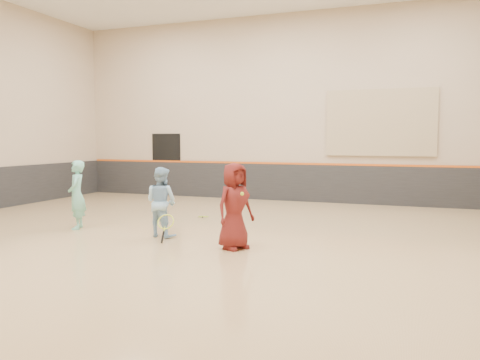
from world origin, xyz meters
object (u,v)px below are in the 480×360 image
(girl, at_px, (77,195))
(young_man, at_px, (235,206))
(spare_racket, at_px, (203,215))
(instructor, at_px, (161,202))

(girl, bearing_deg, young_man, 52.68)
(girl, distance_m, young_man, 4.03)
(young_man, distance_m, spare_racket, 3.66)
(girl, xyz_separation_m, spare_racket, (2.00, 2.39, -0.72))
(spare_racket, bearing_deg, young_man, -56.28)
(girl, xyz_separation_m, instructor, (2.18, -0.08, -0.05))
(instructor, bearing_deg, young_man, 176.07)
(instructor, distance_m, spare_racket, 2.57)
(girl, height_order, spare_racket, girl)
(young_man, relative_size, spare_racket, 2.65)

